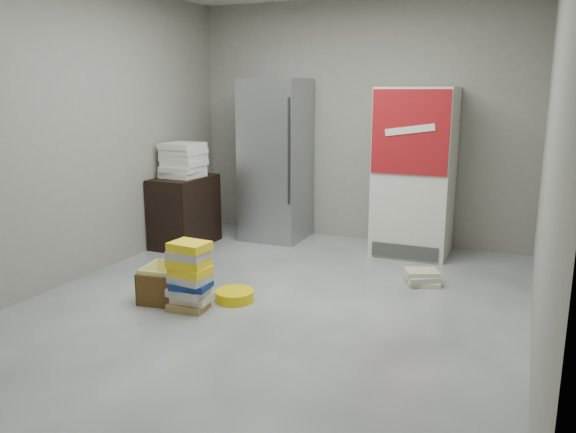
% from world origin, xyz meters
% --- Properties ---
extents(ground, '(5.00, 5.00, 0.00)m').
position_xyz_m(ground, '(0.00, 0.00, 0.00)').
color(ground, '#BBBBB6').
rests_on(ground, ground).
extents(room_shell, '(4.04, 5.04, 2.82)m').
position_xyz_m(room_shell, '(0.00, 0.00, 1.80)').
color(room_shell, gray).
rests_on(room_shell, ground).
extents(steel_fridge, '(0.70, 0.72, 1.90)m').
position_xyz_m(steel_fridge, '(-0.90, 2.13, 0.95)').
color(steel_fridge, '#ABADB4').
rests_on(steel_fridge, ground).
extents(coke_cooler, '(0.80, 0.73, 1.80)m').
position_xyz_m(coke_cooler, '(0.75, 2.12, 0.90)').
color(coke_cooler, silver).
rests_on(coke_cooler, ground).
extents(wood_shelf, '(0.50, 0.80, 0.80)m').
position_xyz_m(wood_shelf, '(-1.73, 1.40, 0.40)').
color(wood_shelf, black).
rests_on(wood_shelf, ground).
extents(supply_box_stack, '(0.44, 0.43, 0.39)m').
position_xyz_m(supply_box_stack, '(-1.72, 1.40, 0.99)').
color(supply_box_stack, silver).
rests_on(supply_box_stack, wood_shelf).
extents(phonebook_stack_main, '(0.35, 0.29, 0.58)m').
position_xyz_m(phonebook_stack_main, '(-0.57, -0.28, 0.29)').
color(phonebook_stack_main, olive).
rests_on(phonebook_stack_main, ground).
extents(phonebook_stack_side, '(0.37, 0.36, 0.13)m').
position_xyz_m(phonebook_stack_side, '(1.06, 1.10, 0.07)').
color(phonebook_stack_side, beige).
rests_on(phonebook_stack_side, ground).
extents(cardboard_box, '(0.43, 0.43, 0.31)m').
position_xyz_m(cardboard_box, '(-0.88, -0.18, 0.13)').
color(cardboard_box, yellow).
rests_on(cardboard_box, ground).
extents(bucket_lid, '(0.40, 0.40, 0.09)m').
position_xyz_m(bucket_lid, '(-0.34, 0.04, 0.04)').
color(bucket_lid, yellow).
rests_on(bucket_lid, ground).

